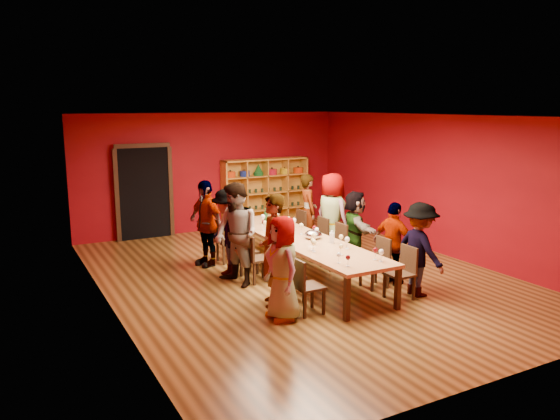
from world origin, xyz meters
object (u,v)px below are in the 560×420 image
object	(u,v)px
shelving_unit	(265,189)
person_right_1	(394,244)
chair_person_left_0	(304,283)
person_left_1	(272,250)
spittoon_bowl	(313,235)
person_left_0	(283,268)
chair_person_right_3	(319,236)
chair_person_left_2	(255,256)
person_right_0	(420,249)
chair_person_right_0	(403,270)
chair_person_right_2	(337,243)
person_right_3	(332,216)
tasting_table	(302,241)
wine_bottle	(266,217)
person_left_2	(237,235)
person_left_3	(228,233)
person_right_4	(308,211)
chair_person_left_3	(242,248)
chair_person_left_4	(224,239)
chair_person_right_1	(378,260)
person_right_2	(355,228)
chair_person_right_4	(297,228)
chair_person_left_1	(286,273)
person_left_4	(206,223)

from	to	relation	value
shelving_unit	person_right_1	world-z (taller)	shelving_unit
chair_person_left_0	person_left_1	bearing A→B (deg)	112.11
spittoon_bowl	person_left_0	bearing A→B (deg)	-134.39
chair_person_right_3	chair_person_left_2	bearing A→B (deg)	-159.00
shelving_unit	person_right_0	size ratio (longest dim) A/B	1.50
chair_person_right_0	chair_person_right_2	bearing A→B (deg)	90.00
chair_person_right_2	person_right_3	xyz separation A→B (m)	(0.32, 0.66, 0.41)
person_left_1	spittoon_bowl	bearing A→B (deg)	143.22
person_right_1	chair_person_right_3	xyz separation A→B (m)	(-0.34, 1.97, -0.25)
tasting_table	spittoon_bowl	distance (m)	0.25
wine_bottle	person_left_2	bearing A→B (deg)	-132.43
person_left_3	chair_person_right_2	bearing A→B (deg)	73.51
person_left_2	person_right_4	world-z (taller)	person_left_2
chair_person_right_0	person_right_1	distance (m)	0.79
chair_person_left_3	person_right_4	world-z (taller)	person_right_4
person_right_4	person_left_3	bearing A→B (deg)	128.08
shelving_unit	person_left_0	bearing A→B (deg)	-114.33
tasting_table	person_left_1	xyz separation A→B (m)	(-1.15, -1.03, 0.21)
chair_person_left_4	chair_person_right_1	distance (m)	3.26
person_right_2	chair_person_right_4	bearing A→B (deg)	32.68
chair_person_right_0	person_left_3	bearing A→B (deg)	129.78
chair_person_left_4	chair_person_right_0	bearing A→B (deg)	-61.66
chair_person_left_4	person_left_2	bearing A→B (deg)	-103.88
chair_person_right_3	chair_person_right_4	bearing A→B (deg)	90.00
chair_person_left_3	person_right_4	size ratio (longest dim) A/B	0.53
person_right_0	chair_person_left_0	bearing A→B (deg)	86.20
person_right_2	chair_person_right_2	bearing A→B (deg)	107.27
person_left_1	person_left_2	size ratio (longest dim) A/B	0.98
person_left_3	chair_person_right_0	size ratio (longest dim) A/B	1.88
chair_person_left_1	chair_person_left_2	distance (m)	1.17
chair_person_left_0	chair_person_left_4	distance (m)	3.20
spittoon_bowl	wine_bottle	xyz separation A→B (m)	(-0.13, 1.70, 0.04)
tasting_table	chair_person_left_4	xyz separation A→B (m)	(-0.91, 1.57, -0.20)
shelving_unit	person_right_2	size ratio (longest dim) A/B	1.58
chair_person_left_1	person_right_1	distance (m)	2.18
person_right_2	person_left_3	bearing A→B (deg)	95.25
shelving_unit	person_right_2	xyz separation A→B (m)	(-0.05, -4.14, -0.22)
wine_bottle	chair_person_right_3	bearing A→B (deg)	-39.53
person_right_2	chair_person_right_4	size ratio (longest dim) A/B	1.71
chair_person_left_2	person_right_3	distance (m)	2.29
person_right_0	chair_person_right_2	xyz separation A→B (m)	(-0.34, 1.98, -0.31)
chair_person_left_2	person_right_2	distance (m)	2.27
person_left_0	person_right_1	world-z (taller)	person_left_0
person_left_4	person_right_0	bearing A→B (deg)	22.81
shelving_unit	wine_bottle	world-z (taller)	shelving_unit
tasting_table	shelving_unit	bearing A→B (deg)	72.08
person_left_2	person_right_4	xyz separation A→B (m)	(2.46, 1.61, -0.09)
person_left_2	person_left_4	xyz separation A→B (m)	(-0.04, 1.43, -0.06)
chair_person_left_0	person_right_0	distance (m)	2.19
person_left_0	chair_person_left_0	bearing A→B (deg)	91.95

